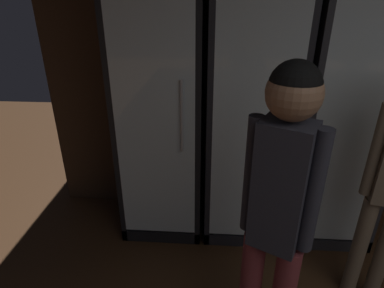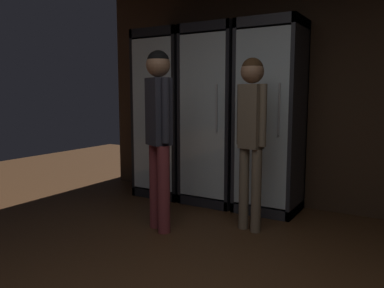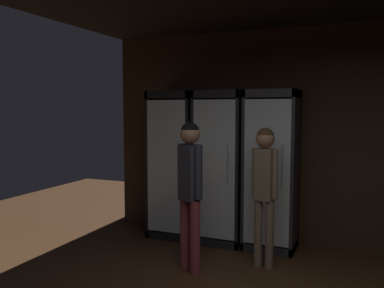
{
  "view_description": "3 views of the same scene",
  "coord_description": "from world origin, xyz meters",
  "views": [
    {
      "loc": [
        -1.6,
        0.45,
        1.82
      ],
      "look_at": [
        -1.75,
        2.7,
        0.77
      ],
      "focal_mm": 29.61,
      "sensor_mm": 36.0,
      "label": 1
    },
    {
      "loc": [
        0.72,
        -1.18,
        1.24
      ],
      "look_at": [
        -1.38,
        2.31,
        0.72
      ],
      "focal_mm": 36.02,
      "sensor_mm": 36.0,
      "label": 2
    },
    {
      "loc": [
        0.37,
        -2.32,
        1.76
      ],
      "look_at": [
        -1.68,
        2.58,
        1.3
      ],
      "focal_mm": 37.89,
      "sensor_mm": 36.0,
      "label": 3
    }
  ],
  "objects": [
    {
      "name": "wall_back",
      "position": [
        0.0,
        3.03,
        1.4
      ],
      "size": [
        6.0,
        0.06,
        2.8
      ],
      "primitive_type": "cube",
      "color": "#382619",
      "rests_on": "ground"
    },
    {
      "name": "cooler_center",
      "position": [
        -0.65,
        2.74,
        0.98
      ],
      "size": [
        0.63,
        0.58,
        2.0
      ],
      "color": "#2B2B30",
      "rests_on": "ground"
    },
    {
      "name": "cooler_left",
      "position": [
        -1.32,
        2.74,
        0.98
      ],
      "size": [
        0.63,
        0.58,
        2.0
      ],
      "color": "black",
      "rests_on": "ground"
    },
    {
      "name": "cooler_far_left",
      "position": [
        -1.99,
        2.74,
        0.98
      ],
      "size": [
        0.63,
        0.58,
        2.0
      ],
      "color": "black",
      "rests_on": "ground"
    },
    {
      "name": "shopper_near",
      "position": [
        -1.3,
        1.61,
        0.99
      ],
      "size": [
        0.3,
        0.25,
        1.62
      ],
      "color": "brown",
      "rests_on": "ground"
    },
    {
      "name": "shopper_far",
      "position": [
        -0.59,
        2.03,
        1.0
      ],
      "size": [
        0.3,
        0.21,
        1.56
      ],
      "color": "#72604C",
      "rests_on": "ground"
    }
  ]
}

